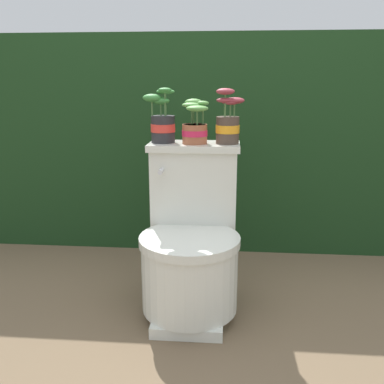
# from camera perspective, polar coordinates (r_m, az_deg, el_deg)

# --- Properties ---
(ground_plane) EXTENTS (12.00, 12.00, 0.00)m
(ground_plane) POSITION_cam_1_polar(r_m,az_deg,el_deg) (1.95, 2.09, -16.27)
(ground_plane) COLOR brown
(hedge_backdrop) EXTENTS (3.74, 0.87, 1.26)m
(hedge_backdrop) POSITION_cam_1_polar(r_m,az_deg,el_deg) (2.89, 3.40, 7.20)
(hedge_backdrop) COLOR #193819
(hedge_backdrop) RESTS_ON ground
(toilet) EXTENTS (0.42, 0.55, 0.73)m
(toilet) POSITION_cam_1_polar(r_m,az_deg,el_deg) (1.89, -0.10, -7.02)
(toilet) COLOR silver
(toilet) RESTS_ON ground
(potted_plant_left) EXTENTS (0.14, 0.11, 0.24)m
(potted_plant_left) POSITION_cam_1_polar(r_m,az_deg,el_deg) (1.94, -3.99, 9.31)
(potted_plant_left) COLOR #262628
(potted_plant_left) RESTS_ON toilet
(potted_plant_midleft) EXTENTS (0.12, 0.12, 0.20)m
(potted_plant_midleft) POSITION_cam_1_polar(r_m,az_deg,el_deg) (1.90, 0.38, 8.76)
(potted_plant_midleft) COLOR #9E5638
(potted_plant_midleft) RESTS_ON toilet
(potted_plant_middle) EXTENTS (0.13, 0.10, 0.24)m
(potted_plant_middle) POSITION_cam_1_polar(r_m,az_deg,el_deg) (1.91, 4.81, 9.20)
(potted_plant_middle) COLOR #47382D
(potted_plant_middle) RESTS_ON toilet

